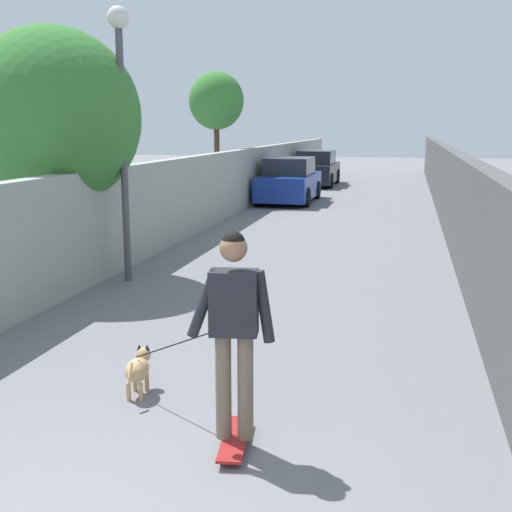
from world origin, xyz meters
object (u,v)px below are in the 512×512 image
(skateboard, at_px, (235,439))
(car_near, at_px, (289,182))
(tree_left_near, at_px, (216,101))
(lamp_post, at_px, (121,98))
(car_far, at_px, (316,169))
(person_skateboarder, at_px, (234,319))
(dog, at_px, (139,368))
(tree_left_mid, at_px, (54,118))

(skateboard, xyz_separation_m, car_near, (17.44, 2.69, 0.65))
(tree_left_near, distance_m, skateboard, 17.85)
(lamp_post, height_order, skateboard, lamp_post)
(lamp_post, xyz_separation_m, car_far, (18.94, -0.60, -2.33))
(car_far, bearing_deg, car_near, 180.00)
(person_skateboarder, distance_m, car_far, 24.37)
(skateboard, relative_size, dog, 0.62)
(tree_left_mid, bearing_deg, tree_left_near, 2.80)
(tree_left_mid, bearing_deg, person_skateboarder, -139.33)
(lamp_post, bearing_deg, tree_left_mid, 89.79)
(tree_left_near, distance_m, tree_left_mid, 11.53)
(tree_left_near, relative_size, skateboard, 5.38)
(tree_left_near, height_order, lamp_post, lamp_post)
(car_far, bearing_deg, lamp_post, 178.19)
(tree_left_near, height_order, skateboard, tree_left_near)
(tree_left_near, xyz_separation_m, lamp_post, (-11.50, -1.80, -0.37))
(car_far, bearing_deg, tree_left_near, 162.10)
(tree_left_near, bearing_deg, person_skateboarder, -163.10)
(dog, xyz_separation_m, car_far, (23.40, 1.50, 0.44))
(dog, bearing_deg, person_skateboarder, -124.38)
(dog, bearing_deg, car_near, 5.16)
(person_skateboarder, xyz_separation_m, dog, (0.82, 1.19, -0.82))
(tree_left_mid, distance_m, skateboard, 7.45)
(tree_left_near, bearing_deg, tree_left_mid, -177.20)
(tree_left_near, relative_size, car_far, 1.06)
(person_skateboarder, distance_m, car_near, 17.65)
(tree_left_near, relative_size, car_near, 1.10)
(car_near, bearing_deg, lamp_post, 177.18)
(lamp_post, bearing_deg, car_far, -1.81)
(tree_left_mid, distance_m, lamp_post, 1.28)
(person_skateboarder, bearing_deg, tree_left_mid, 40.67)
(person_skateboarder, bearing_deg, dog, 55.62)
(tree_left_near, distance_m, dog, 16.73)
(person_skateboarder, xyz_separation_m, car_near, (17.44, 2.69, -0.38))
(skateboard, distance_m, person_skateboarder, 1.03)
(dog, bearing_deg, tree_left_near, 13.75)
(skateboard, height_order, car_near, car_near)
(skateboard, bearing_deg, car_near, 8.78)
(skateboard, height_order, person_skateboarder, person_skateboarder)
(tree_left_mid, xyz_separation_m, car_far, (18.94, -1.84, -2.02))
(person_skateboarder, relative_size, car_far, 0.41)
(skateboard, xyz_separation_m, car_far, (24.21, 2.69, 0.65))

